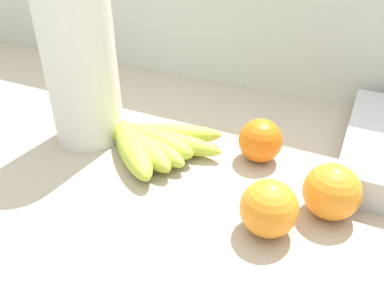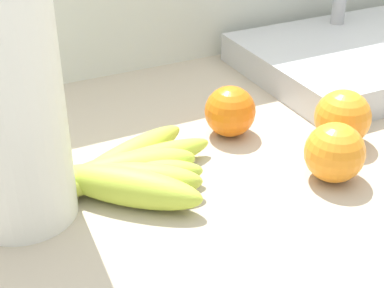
{
  "view_description": "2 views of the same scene",
  "coord_description": "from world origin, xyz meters",
  "px_view_note": "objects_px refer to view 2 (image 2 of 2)",
  "views": [
    {
      "loc": [
        0.13,
        -0.44,
        1.27
      ],
      "look_at": [
        -0.08,
        0.0,
        0.96
      ],
      "focal_mm": 36.31,
      "sensor_mm": 36.0,
      "label": 1
    },
    {
      "loc": [
        -0.34,
        -0.52,
        1.3
      ],
      "look_at": [
        -0.08,
        0.0,
        0.96
      ],
      "focal_mm": 53.94,
      "sensor_mm": 36.0,
      "label": 2
    }
  ],
  "objects_px": {
    "orange_center": "(230,111)",
    "orange_far_right": "(343,117)",
    "orange_back_right": "(335,153)",
    "banana_bunch": "(129,173)",
    "sink_basin": "(374,54)",
    "paper_towel_roll": "(3,89)"
  },
  "relations": [
    {
      "from": "orange_center",
      "to": "orange_far_right",
      "type": "height_order",
      "value": "orange_far_right"
    },
    {
      "from": "orange_far_right",
      "to": "orange_back_right",
      "type": "relative_size",
      "value": 1.03
    },
    {
      "from": "banana_bunch",
      "to": "sink_basin",
      "type": "xyz_separation_m",
      "value": [
        0.49,
        0.15,
        0.01
      ]
    },
    {
      "from": "orange_center",
      "to": "paper_towel_roll",
      "type": "xyz_separation_m",
      "value": [
        -0.29,
        -0.05,
        0.11
      ]
    },
    {
      "from": "banana_bunch",
      "to": "orange_far_right",
      "type": "height_order",
      "value": "orange_far_right"
    },
    {
      "from": "orange_back_right",
      "to": "sink_basin",
      "type": "distance_m",
      "value": 0.36
    },
    {
      "from": "sink_basin",
      "to": "paper_towel_roll",
      "type": "bearing_deg",
      "value": -166.74
    },
    {
      "from": "paper_towel_roll",
      "to": "orange_back_right",
      "type": "bearing_deg",
      "value": -15.34
    },
    {
      "from": "orange_center",
      "to": "orange_back_right",
      "type": "xyz_separation_m",
      "value": [
        0.06,
        -0.15,
        0.0
      ]
    },
    {
      "from": "orange_far_right",
      "to": "sink_basin",
      "type": "height_order",
      "value": "sink_basin"
    },
    {
      "from": "banana_bunch",
      "to": "paper_towel_roll",
      "type": "distance_m",
      "value": 0.18
    },
    {
      "from": "paper_towel_roll",
      "to": "sink_basin",
      "type": "height_order",
      "value": "paper_towel_roll"
    },
    {
      "from": "banana_bunch",
      "to": "sink_basin",
      "type": "bearing_deg",
      "value": 16.88
    },
    {
      "from": "orange_center",
      "to": "paper_towel_roll",
      "type": "distance_m",
      "value": 0.31
    },
    {
      "from": "orange_back_right",
      "to": "sink_basin",
      "type": "height_order",
      "value": "sink_basin"
    },
    {
      "from": "orange_back_right",
      "to": "sink_basin",
      "type": "xyz_separation_m",
      "value": [
        0.27,
        0.24,
        -0.01
      ]
    },
    {
      "from": "banana_bunch",
      "to": "sink_basin",
      "type": "relative_size",
      "value": 0.5
    },
    {
      "from": "orange_center",
      "to": "sink_basin",
      "type": "distance_m",
      "value": 0.34
    },
    {
      "from": "orange_back_right",
      "to": "paper_towel_roll",
      "type": "distance_m",
      "value": 0.37
    },
    {
      "from": "banana_bunch",
      "to": "orange_back_right",
      "type": "height_order",
      "value": "orange_back_right"
    },
    {
      "from": "orange_far_right",
      "to": "paper_towel_roll",
      "type": "height_order",
      "value": "paper_towel_roll"
    },
    {
      "from": "orange_center",
      "to": "paper_towel_roll",
      "type": "bearing_deg",
      "value": -169.28
    }
  ]
}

